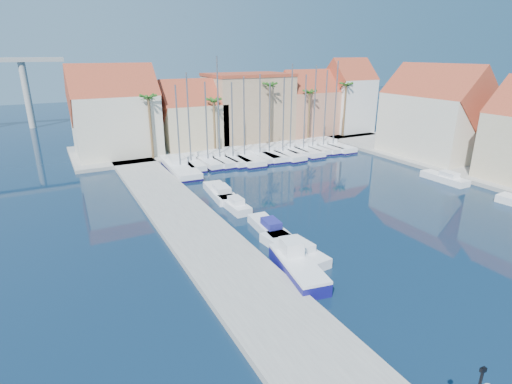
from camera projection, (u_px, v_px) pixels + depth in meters
ground at (394, 289)px, 27.51m from camera, size 260.00×260.00×0.00m
quay_west at (202, 237)px, 34.72m from camera, size 6.00×77.00×0.50m
shore_north at (234, 141)px, 71.87m from camera, size 54.00×16.00×0.50m
shore_east at (483, 171)px, 54.05m from camera, size 12.00×60.00×0.50m
fishing_boat at (297, 265)px, 29.15m from camera, size 3.24×6.76×2.27m
motorboat_west_0 at (294, 249)px, 32.08m from camera, size 2.76×6.89×1.40m
motorboat_west_1 at (269, 227)px, 36.07m from camera, size 2.27×5.80×1.40m
motorboat_west_2 at (234, 204)px, 41.51m from camera, size 1.69×5.20×1.40m
motorboat_west_3 at (220, 192)px, 45.16m from camera, size 2.81×6.94×1.40m
motorboat_east_1 at (445, 178)px, 50.24m from camera, size 1.98×5.97×1.40m
sailboat_0 at (179, 167)px, 54.92m from camera, size 3.77×12.05×11.54m
sailboat_1 at (190, 162)px, 56.86m from camera, size 2.40×8.35×12.97m
sailboat_2 at (207, 161)px, 57.86m from camera, size 2.46×8.37×11.69m
sailboat_3 at (218, 158)px, 58.79m from camera, size 2.83×9.08×15.00m
sailboat_4 at (231, 158)px, 59.29m from camera, size 2.65×9.05×11.55m
sailboat_5 at (243, 156)px, 60.29m from camera, size 3.55×11.13×12.23m
sailboat_6 at (258, 154)px, 61.44m from camera, size 3.17×9.56×12.50m
sailboat_7 at (267, 153)px, 62.28m from camera, size 3.43×10.39×11.29m
sailboat_8 at (280, 153)px, 62.54m from camera, size 3.35×10.41×12.00m
sailboat_9 at (289, 149)px, 64.54m from camera, size 2.93×9.09×13.84m
sailboat_10 at (301, 149)px, 64.68m from camera, size 2.84×9.97×12.28m
sailboat_11 at (311, 147)px, 65.88m from camera, size 2.53×8.89×13.59m
sailboat_12 at (321, 146)px, 66.60m from camera, size 2.61×9.02×12.81m
sailboat_13 at (331, 145)px, 67.60m from camera, size 2.78×10.33×14.17m
building_0 at (115, 115)px, 60.14m from camera, size 12.30×9.00×13.50m
building_1 at (192, 117)px, 65.84m from camera, size 10.30×8.00×11.00m
building_2 at (248, 107)px, 71.20m from camera, size 14.20×10.20×11.50m
building_3 at (307, 106)px, 75.79m from camera, size 10.30×8.00×12.00m
building_4 at (348, 98)px, 78.56m from camera, size 8.30×8.00×14.00m
building_6 at (434, 116)px, 59.47m from camera, size 9.00×14.30×13.50m
palm_0 at (148, 99)px, 56.88m from camera, size 2.60×2.60×10.15m
palm_1 at (214, 102)px, 61.61m from camera, size 2.60×2.60×9.15m
palm_2 at (270, 87)px, 65.39m from camera, size 2.60×2.60×11.15m
palm_3 at (310, 94)px, 69.39m from camera, size 2.60×2.60×9.65m
palm_4 at (346, 86)px, 72.60m from camera, size 2.60×2.60×10.65m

